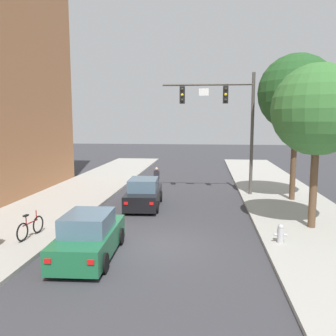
{
  "coord_description": "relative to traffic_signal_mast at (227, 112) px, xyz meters",
  "views": [
    {
      "loc": [
        1.79,
        -12.96,
        4.71
      ],
      "look_at": [
        -0.41,
        7.45,
        2.0
      ],
      "focal_mm": 37.92,
      "sensor_mm": 36.0,
      "label": 1
    }
  ],
  "objects": [
    {
      "name": "ground_plane",
      "position": [
        -3.04,
        -9.44,
        -5.3
      ],
      "size": [
        120.0,
        120.0,
        0.0
      ],
      "primitive_type": "plane",
      "color": "#38383D"
    },
    {
      "name": "sidewalk_right",
      "position": [
        3.46,
        -9.44,
        -5.22
      ],
      "size": [
        5.0,
        60.0,
        0.15
      ],
      "primitive_type": "cube",
      "color": "#A8A59E",
      "rests_on": "ground"
    },
    {
      "name": "traffic_signal_mast",
      "position": [
        0.0,
        0.0,
        0.0
      ],
      "size": [
        5.65,
        0.38,
        7.5
      ],
      "color": "#514C47",
      "rests_on": "sidewalk_right"
    },
    {
      "name": "car_lead_black",
      "position": [
        -4.65,
        -3.45,
        -4.57
      ],
      "size": [
        2.01,
        4.32,
        1.6
      ],
      "color": "black",
      "rests_on": "ground"
    },
    {
      "name": "car_following_green",
      "position": [
        -5.25,
        -10.87,
        -4.57
      ],
      "size": [
        1.98,
        4.31,
        1.6
      ],
      "color": "#1E663D",
      "rests_on": "ground"
    },
    {
      "name": "pedestrian_crossing_road",
      "position": [
        -4.56,
        1.02,
        -4.38
      ],
      "size": [
        0.36,
        0.22,
        1.64
      ],
      "color": "#333338",
      "rests_on": "ground"
    },
    {
      "name": "bicycle_leaning",
      "position": [
        -8.13,
        -9.46,
        -4.76
      ],
      "size": [
        0.26,
        1.77,
        0.98
      ],
      "color": "black",
      "rests_on": "sidewalk_left"
    },
    {
      "name": "fire_hydrant",
      "position": [
        1.58,
        -9.07,
        -4.79
      ],
      "size": [
        0.48,
        0.24,
        0.72
      ],
      "color": "#B2B2B7",
      "rests_on": "sidewalk_right"
    },
    {
      "name": "street_tree_nearest",
      "position": [
        3.34,
        -6.88,
        -0.12
      ],
      "size": [
        3.83,
        3.83,
        6.96
      ],
      "color": "brown",
      "rests_on": "sidewalk_right"
    },
    {
      "name": "street_tree_second",
      "position": [
        3.8,
        -1.28,
        1.0
      ],
      "size": [
        4.36,
        4.36,
        8.35
      ],
      "color": "brown",
      "rests_on": "sidewalk_right"
    }
  ]
}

